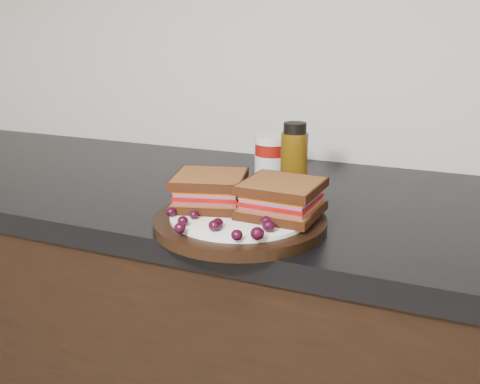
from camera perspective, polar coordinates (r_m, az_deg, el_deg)
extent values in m
cube|color=black|center=(1.32, -3.85, -19.06)|extent=(3.96, 0.58, 0.86)
cube|color=black|center=(1.12, -4.31, -0.10)|extent=(3.98, 0.60, 0.04)
cylinder|color=black|center=(0.87, 0.00, -3.23)|extent=(0.28, 0.28, 0.02)
ellipsoid|color=black|center=(0.85, -7.36, -2.10)|extent=(0.02, 0.02, 0.02)
ellipsoid|color=black|center=(0.84, -4.94, -2.41)|extent=(0.02, 0.02, 0.01)
ellipsoid|color=black|center=(0.81, -6.12, -3.11)|extent=(0.02, 0.02, 0.02)
ellipsoid|color=black|center=(0.78, -6.42, -3.84)|extent=(0.02, 0.02, 0.02)
ellipsoid|color=black|center=(0.79, -2.75, -3.59)|extent=(0.02, 0.02, 0.02)
ellipsoid|color=black|center=(0.80, -2.38, -3.33)|extent=(0.02, 0.02, 0.02)
ellipsoid|color=black|center=(0.75, -0.34, -4.61)|extent=(0.02, 0.02, 0.02)
ellipsoid|color=black|center=(0.75, 1.86, -4.44)|extent=(0.02, 0.02, 0.02)
ellipsoid|color=black|center=(0.78, 3.09, -3.61)|extent=(0.02, 0.02, 0.02)
ellipsoid|color=black|center=(0.80, 2.79, -3.14)|extent=(0.02, 0.02, 0.02)
ellipsoid|color=black|center=(0.81, 5.18, -2.95)|extent=(0.02, 0.02, 0.02)
ellipsoid|color=black|center=(0.83, 4.98, -2.35)|extent=(0.02, 0.02, 0.02)
ellipsoid|color=black|center=(0.85, 5.89, -2.03)|extent=(0.02, 0.02, 0.01)
ellipsoid|color=black|center=(0.88, 4.86, -1.21)|extent=(0.02, 0.02, 0.02)
ellipsoid|color=black|center=(0.93, -2.27, -0.35)|extent=(0.02, 0.02, 0.02)
ellipsoid|color=black|center=(0.89, -3.04, -0.98)|extent=(0.02, 0.02, 0.02)
ellipsoid|color=black|center=(0.90, -4.61, -0.88)|extent=(0.02, 0.02, 0.02)
ellipsoid|color=black|center=(0.89, -5.44, -1.14)|extent=(0.02, 0.02, 0.02)
ellipsoid|color=black|center=(0.91, -2.41, -0.49)|extent=(0.02, 0.02, 0.02)
ellipsoid|color=black|center=(0.92, -3.25, -0.43)|extent=(0.02, 0.02, 0.02)
ellipsoid|color=black|center=(0.87, -3.16, -1.45)|extent=(0.02, 0.02, 0.02)
cylinder|color=maroon|center=(1.09, 3.37, 3.37)|extent=(0.07, 0.07, 0.10)
cylinder|color=#4E3507|center=(1.01, 5.78, 3.40)|extent=(0.05, 0.05, 0.14)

